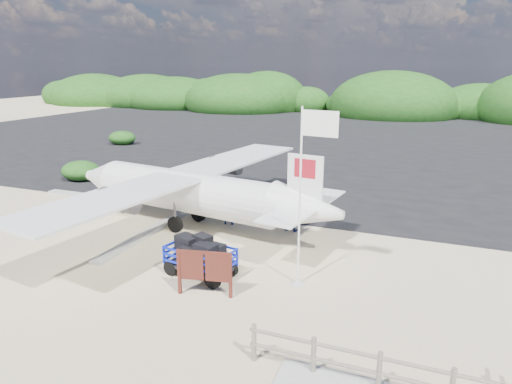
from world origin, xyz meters
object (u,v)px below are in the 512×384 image
(baggage_cart, at_px, (201,276))
(signboard, at_px, (205,295))
(crew_a, at_px, (228,205))
(flagpole, at_px, (298,283))
(crew_b, at_px, (290,210))

(baggage_cart, bearing_deg, signboard, -45.71)
(baggage_cart, bearing_deg, crew_a, 115.17)
(flagpole, xyz_separation_m, crew_a, (-4.64, 4.51, 0.90))
(crew_a, height_order, crew_b, crew_b)
(baggage_cart, relative_size, flagpole, 0.43)
(flagpole, bearing_deg, crew_a, 135.81)
(signboard, bearing_deg, flagpole, 24.89)
(crew_b, bearing_deg, crew_a, 10.40)
(baggage_cart, xyz_separation_m, signboard, (0.80, -1.20, 0.00))
(signboard, bearing_deg, crew_a, 96.60)
(crew_a, xyz_separation_m, crew_b, (2.84, 0.31, 0.01))
(crew_b, bearing_deg, baggage_cart, 78.98)
(flagpole, xyz_separation_m, signboard, (-2.50, -1.87, 0.00))
(baggage_cart, bearing_deg, crew_b, 85.47)
(flagpole, height_order, crew_b, flagpole)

